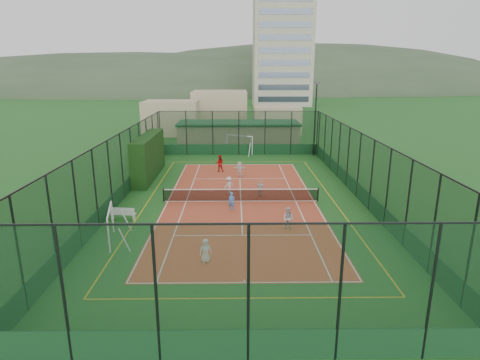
{
  "coord_description": "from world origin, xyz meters",
  "views": [
    {
      "loc": [
        -0.41,
        -28.57,
        9.64
      ],
      "look_at": [
        -0.05,
        1.67,
        1.2
      ],
      "focal_mm": 30.0,
      "sensor_mm": 36.0,
      "label": 1
    }
  ],
  "objects_px": {
    "futsal_goal_near": "(111,226)",
    "child_far_left": "(229,185)",
    "white_bench": "(123,213)",
    "coach": "(220,163)",
    "clubhouse": "(238,134)",
    "child_near_right": "(288,219)",
    "apartment_tower": "(282,47)",
    "child_near_mid": "(232,201)",
    "child_near_left": "(206,251)",
    "futsal_goal_far": "(239,145)",
    "floodlight_ne": "(315,119)",
    "child_far_right": "(260,188)",
    "child_far_back": "(240,169)"
  },
  "relations": [
    {
      "from": "floodlight_ne",
      "to": "apartment_tower",
      "type": "distance_m",
      "value": 66.39
    },
    {
      "from": "child_near_left",
      "to": "child_far_left",
      "type": "xyz_separation_m",
      "value": [
        1.02,
        11.87,
        0.04
      ]
    },
    {
      "from": "white_bench",
      "to": "child_near_right",
      "type": "distance_m",
      "value": 10.78
    },
    {
      "from": "child_far_right",
      "to": "coach",
      "type": "bearing_deg",
      "value": -54.32
    },
    {
      "from": "child_near_right",
      "to": "floodlight_ne",
      "type": "bearing_deg",
      "value": 112.93
    },
    {
      "from": "child_far_left",
      "to": "apartment_tower",
      "type": "bearing_deg",
      "value": -138.18
    },
    {
      "from": "child_far_left",
      "to": "child_near_mid",
      "type": "bearing_deg",
      "value": 54.46
    },
    {
      "from": "coach",
      "to": "child_far_back",
      "type": "bearing_deg",
      "value": 135.84
    },
    {
      "from": "futsal_goal_near",
      "to": "child_near_right",
      "type": "height_order",
      "value": "futsal_goal_near"
    },
    {
      "from": "child_near_mid",
      "to": "child_far_right",
      "type": "xyz_separation_m",
      "value": [
        2.22,
        3.21,
        -0.03
      ]
    },
    {
      "from": "white_bench",
      "to": "child_near_left",
      "type": "xyz_separation_m",
      "value": [
        5.85,
        -6.02,
        0.17
      ]
    },
    {
      "from": "clubhouse",
      "to": "child_near_mid",
      "type": "distance_m",
      "value": 24.01
    },
    {
      "from": "clubhouse",
      "to": "child_near_right",
      "type": "relative_size",
      "value": 10.61
    },
    {
      "from": "white_bench",
      "to": "coach",
      "type": "bearing_deg",
      "value": 71.9
    },
    {
      "from": "floodlight_ne",
      "to": "futsal_goal_far",
      "type": "relative_size",
      "value": 2.5
    },
    {
      "from": "child_near_left",
      "to": "child_far_left",
      "type": "height_order",
      "value": "child_far_left"
    },
    {
      "from": "clubhouse",
      "to": "child_near_right",
      "type": "distance_m",
      "value": 27.68
    },
    {
      "from": "clubhouse",
      "to": "child_far_right",
      "type": "xyz_separation_m",
      "value": [
        1.53,
        -20.78,
        -0.94
      ]
    },
    {
      "from": "child_near_left",
      "to": "child_near_mid",
      "type": "distance_m",
      "value": 7.9
    },
    {
      "from": "clubhouse",
      "to": "child_far_left",
      "type": "relative_size",
      "value": 11.37
    },
    {
      "from": "child_near_left",
      "to": "child_near_right",
      "type": "distance_m",
      "value": 6.41
    },
    {
      "from": "white_bench",
      "to": "child_near_right",
      "type": "xyz_separation_m",
      "value": [
        10.64,
        -1.75,
        0.26
      ]
    },
    {
      "from": "child_near_mid",
      "to": "child_far_back",
      "type": "xyz_separation_m",
      "value": [
        0.66,
        9.2,
        0.04
      ]
    },
    {
      "from": "clubhouse",
      "to": "white_bench",
      "type": "xyz_separation_m",
      "value": [
        -7.8,
        -25.77,
        -1.11
      ]
    },
    {
      "from": "clubhouse",
      "to": "apartment_tower",
      "type": "relative_size",
      "value": 0.51
    },
    {
      "from": "clubhouse",
      "to": "child_near_mid",
      "type": "relative_size",
      "value": 11.53
    },
    {
      "from": "floodlight_ne",
      "to": "child_far_back",
      "type": "bearing_deg",
      "value": -132.55
    },
    {
      "from": "clubhouse",
      "to": "child_near_mid",
      "type": "bearing_deg",
      "value": -91.63
    },
    {
      "from": "child_near_left",
      "to": "coach",
      "type": "xyz_separation_m",
      "value": [
        0.02,
        18.86,
        0.19
      ]
    },
    {
      "from": "clubhouse",
      "to": "child_far_left",
      "type": "distance_m",
      "value": 19.95
    },
    {
      "from": "futsal_goal_near",
      "to": "child_far_left",
      "type": "height_order",
      "value": "futsal_goal_near"
    },
    {
      "from": "clubhouse",
      "to": "futsal_goal_near",
      "type": "relative_size",
      "value": 4.98
    },
    {
      "from": "futsal_goal_far",
      "to": "child_near_left",
      "type": "xyz_separation_m",
      "value": [
        -2.03,
        -27.2,
        -0.42
      ]
    },
    {
      "from": "child_near_mid",
      "to": "floodlight_ne",
      "type": "bearing_deg",
      "value": 75.59
    },
    {
      "from": "white_bench",
      "to": "child_near_mid",
      "type": "bearing_deg",
      "value": 20.49
    },
    {
      "from": "futsal_goal_far",
      "to": "coach",
      "type": "distance_m",
      "value": 8.58
    },
    {
      "from": "apartment_tower",
      "to": "futsal_goal_near",
      "type": "distance_m",
      "value": 92.41
    },
    {
      "from": "child_near_left",
      "to": "white_bench",
      "type": "bearing_deg",
      "value": 121.63
    },
    {
      "from": "futsal_goal_far",
      "to": "child_near_mid",
      "type": "xyz_separation_m",
      "value": [
        -0.76,
        -19.41,
        -0.39
      ]
    },
    {
      "from": "child_near_left",
      "to": "child_near_mid",
      "type": "bearing_deg",
      "value": 68.18
    },
    {
      "from": "clubhouse",
      "to": "child_far_right",
      "type": "relative_size",
      "value": 12.06
    },
    {
      "from": "floodlight_ne",
      "to": "white_bench",
      "type": "relative_size",
      "value": 4.94
    },
    {
      "from": "clubhouse",
      "to": "apartment_tower",
      "type": "bearing_deg",
      "value": 78.69
    },
    {
      "from": "child_near_left",
      "to": "coach",
      "type": "relative_size",
      "value": 0.77
    },
    {
      "from": "clubhouse",
      "to": "futsal_goal_far",
      "type": "height_order",
      "value": "clubhouse"
    },
    {
      "from": "floodlight_ne",
      "to": "child_near_right",
      "type": "height_order",
      "value": "floodlight_ne"
    },
    {
      "from": "child_far_right",
      "to": "coach",
      "type": "distance_m",
      "value": 8.59
    },
    {
      "from": "child_far_right",
      "to": "child_far_back",
      "type": "bearing_deg",
      "value": -63.57
    },
    {
      "from": "child_near_left",
      "to": "futsal_goal_near",
      "type": "bearing_deg",
      "value": 142.83
    },
    {
      "from": "white_bench",
      "to": "coach",
      "type": "height_order",
      "value": "coach"
    }
  ]
}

